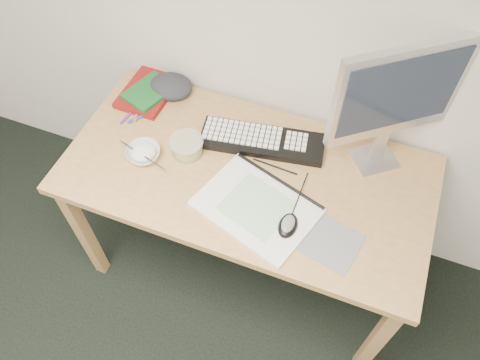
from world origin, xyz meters
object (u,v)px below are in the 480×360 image
(sketchpad, at_px, (257,207))
(rice_bowl, at_px, (144,154))
(monitor, at_px, (397,96))
(keyboard, at_px, (262,141))
(desk, at_px, (246,184))

(sketchpad, height_order, rice_bowl, rice_bowl)
(monitor, bearing_deg, sketchpad, -171.07)
(sketchpad, height_order, keyboard, keyboard)
(rice_bowl, bearing_deg, desk, 10.66)
(desk, bearing_deg, rice_bowl, -169.34)
(monitor, height_order, rice_bowl, monitor)
(monitor, bearing_deg, keyboard, 152.60)
(monitor, distance_m, rice_bowl, 0.94)
(desk, xyz_separation_m, rice_bowl, (-0.40, -0.07, 0.10))
(keyboard, bearing_deg, desk, -101.99)
(sketchpad, distance_m, keyboard, 0.30)
(sketchpad, xyz_separation_m, keyboard, (-0.08, 0.29, 0.01))
(desk, bearing_deg, sketchpad, -56.82)
(rice_bowl, bearing_deg, monitor, 20.44)
(keyboard, relative_size, monitor, 0.90)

